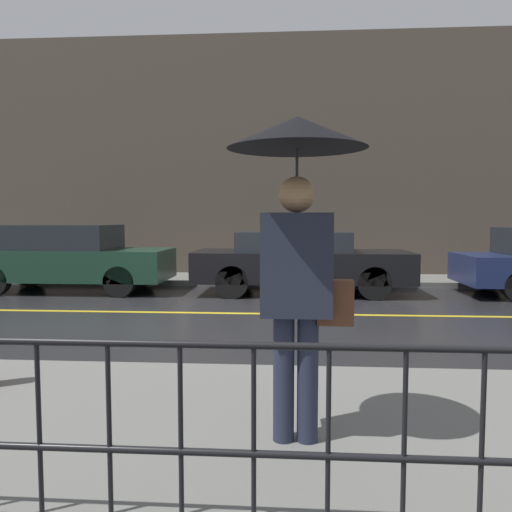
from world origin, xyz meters
The scene contains 9 objects.
ground_plane centered at (0.00, 0.00, 0.00)m, with size 80.00×80.00×0.00m, color #262628.
sidewalk_near centered at (0.00, -4.99, 0.07)m, with size 28.00×3.07×0.13m.
sidewalk_far centered at (0.00, 4.36, 0.07)m, with size 28.00×1.81×0.13m.
lane_marking centered at (0.00, 0.00, 0.00)m, with size 25.20×0.12×0.01m.
building_storefront centered at (0.00, 5.42, 3.32)m, with size 28.00×0.30×6.64m.
railing_foreground centered at (0.00, -6.27, 0.73)m, with size 12.00×0.04×0.95m.
pedestrian centered at (0.90, -5.19, 1.74)m, with size 0.92×0.92×2.18m.
car_dark_green centered at (-4.13, 2.39, 0.76)m, with size 4.40×1.72×1.50m.
car_black centered at (1.05, 2.39, 0.72)m, with size 4.66×1.73×1.36m.
Camera 1 is at (0.85, -8.50, 1.64)m, focal length 35.00 mm.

